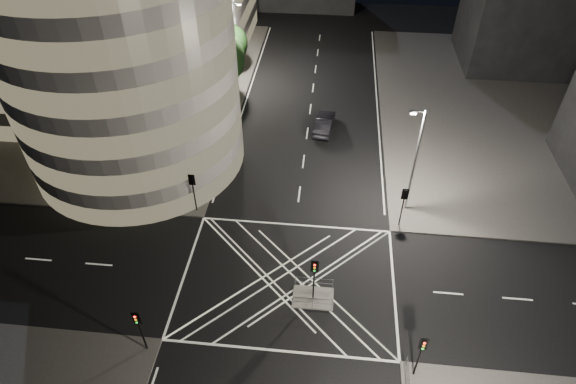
# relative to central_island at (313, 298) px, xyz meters

# --- Properties ---
(ground) EXTENTS (120.00, 120.00, 0.00)m
(ground) POSITION_rel_central_island_xyz_m (-2.00, 1.50, -0.07)
(ground) COLOR black
(ground) RESTS_ON ground
(sidewalk_far_left) EXTENTS (42.00, 42.00, 0.15)m
(sidewalk_far_left) POSITION_rel_central_island_xyz_m (-31.00, 28.50, 0.00)
(sidewalk_far_left) COLOR #494644
(sidewalk_far_left) RESTS_ON ground
(sidewalk_far_right) EXTENTS (42.00, 42.00, 0.15)m
(sidewalk_far_right) POSITION_rel_central_island_xyz_m (27.00, 28.50, 0.00)
(sidewalk_far_right) COLOR #494644
(sidewalk_far_right) RESTS_ON ground
(central_island) EXTENTS (3.00, 2.00, 0.15)m
(central_island) POSITION_rel_central_island_xyz_m (0.00, 0.00, 0.00)
(central_island) COLOR slate
(central_island) RESTS_ON ground
(office_tower_curved) EXTENTS (30.00, 29.00, 27.20)m
(office_tower_curved) POSITION_rel_central_island_xyz_m (-22.74, 20.24, 12.58)
(office_tower_curved) COLOR #98948F
(office_tower_curved) RESTS_ON sidewalk_far_left
(building_right_far) EXTENTS (14.00, 12.00, 15.00)m
(building_right_far) POSITION_rel_central_island_xyz_m (24.00, 41.50, 7.58)
(building_right_far) COLOR black
(building_right_far) RESTS_ON sidewalk_far_right
(tree_a) EXTENTS (4.38, 4.38, 7.27)m
(tree_a) POSITION_rel_central_island_xyz_m (-12.50, 10.50, 4.82)
(tree_a) COLOR black
(tree_a) RESTS_ON sidewalk_far_left
(tree_b) EXTENTS (4.83, 4.83, 8.06)m
(tree_b) POSITION_rel_central_island_xyz_m (-12.50, 16.50, 5.34)
(tree_b) COLOR black
(tree_b) RESTS_ON sidewalk_far_left
(tree_c) EXTENTS (4.64, 4.64, 7.78)m
(tree_c) POSITION_rel_central_island_xyz_m (-12.50, 22.50, 5.17)
(tree_c) COLOR black
(tree_c) RESTS_ON sidewalk_far_left
(tree_d) EXTENTS (5.48, 5.48, 7.83)m
(tree_d) POSITION_rel_central_island_xyz_m (-12.50, 28.50, 4.75)
(tree_d) COLOR black
(tree_d) RESTS_ON sidewalk_far_left
(tree_e) EXTENTS (4.06, 4.06, 6.16)m
(tree_e) POSITION_rel_central_island_xyz_m (-12.50, 34.50, 3.89)
(tree_e) COLOR black
(tree_e) RESTS_ON sidewalk_far_left
(traffic_signal_fl) EXTENTS (0.55, 0.22, 4.00)m
(traffic_signal_fl) POSITION_rel_central_island_xyz_m (-10.80, 8.30, 2.84)
(traffic_signal_fl) COLOR black
(traffic_signal_fl) RESTS_ON sidewalk_far_left
(traffic_signal_nl) EXTENTS (0.55, 0.22, 4.00)m
(traffic_signal_nl) POSITION_rel_central_island_xyz_m (-10.80, -5.30, 2.84)
(traffic_signal_nl) COLOR black
(traffic_signal_nl) RESTS_ON sidewalk_near_left
(traffic_signal_fr) EXTENTS (0.55, 0.22, 4.00)m
(traffic_signal_fr) POSITION_rel_central_island_xyz_m (6.80, 8.30, 2.84)
(traffic_signal_fr) COLOR black
(traffic_signal_fr) RESTS_ON sidewalk_far_right
(traffic_signal_nr) EXTENTS (0.55, 0.22, 4.00)m
(traffic_signal_nr) POSITION_rel_central_island_xyz_m (6.80, -5.30, 2.84)
(traffic_signal_nr) COLOR black
(traffic_signal_nr) RESTS_ON sidewalk_near_right
(traffic_signal_island) EXTENTS (0.55, 0.22, 4.00)m
(traffic_signal_island) POSITION_rel_central_island_xyz_m (0.00, 0.00, 2.84)
(traffic_signal_island) COLOR black
(traffic_signal_island) RESTS_ON central_island
(street_lamp_left_near) EXTENTS (1.25, 0.25, 10.00)m
(street_lamp_left_near) POSITION_rel_central_island_xyz_m (-11.44, 13.50, 5.47)
(street_lamp_left_near) COLOR slate
(street_lamp_left_near) RESTS_ON sidewalk_far_left
(street_lamp_left_far) EXTENTS (1.25, 0.25, 10.00)m
(street_lamp_left_far) POSITION_rel_central_island_xyz_m (-11.44, 31.50, 5.47)
(street_lamp_left_far) COLOR slate
(street_lamp_left_far) RESTS_ON sidewalk_far_left
(street_lamp_right_far) EXTENTS (1.25, 0.25, 10.00)m
(street_lamp_right_far) POSITION_rel_central_island_xyz_m (7.44, 10.50, 5.47)
(street_lamp_right_far) COLOR slate
(street_lamp_right_far) RESTS_ON sidewalk_far_right
(railing_island_south) EXTENTS (2.80, 0.06, 1.10)m
(railing_island_south) POSITION_rel_central_island_xyz_m (0.00, -0.90, 0.62)
(railing_island_south) COLOR slate
(railing_island_south) RESTS_ON central_island
(railing_island_north) EXTENTS (2.80, 0.06, 1.10)m
(railing_island_north) POSITION_rel_central_island_xyz_m (0.00, 0.90, 0.62)
(railing_island_north) COLOR slate
(railing_island_north) RESTS_ON central_island
(sedan) EXTENTS (2.34, 5.28, 1.69)m
(sedan) POSITION_rel_central_island_xyz_m (-0.26, 22.34, 0.77)
(sedan) COLOR black
(sedan) RESTS_ON ground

